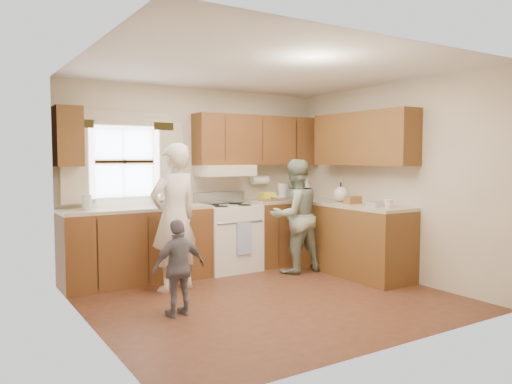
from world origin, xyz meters
TOP-DOWN VIEW (x-y plane):
  - room at (0.00, 0.00)m, footprint 3.80×3.80m
  - kitchen_fixtures at (0.62, 1.08)m, footprint 3.80×2.25m
  - stove at (0.30, 1.44)m, footprint 0.76×0.67m
  - woman_left at (-0.74, 0.85)m, footprint 0.70×0.54m
  - woman_right at (1.00, 0.85)m, footprint 0.75×0.59m
  - child at (-1.08, -0.05)m, footprint 0.58×0.28m

SIDE VIEW (x-z plane):
  - stove at x=0.30m, z-range -0.07..1.00m
  - child at x=-1.08m, z-range 0.00..0.95m
  - woman_right at x=1.00m, z-range 0.00..1.53m
  - kitchen_fixtures at x=0.62m, z-range -0.24..1.91m
  - woman_left at x=-0.74m, z-range 0.00..1.72m
  - room at x=0.00m, z-range -0.65..3.15m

